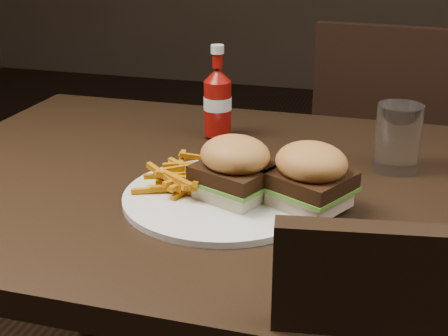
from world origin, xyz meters
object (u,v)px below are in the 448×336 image
(plate, at_px, (222,197))
(dining_table, at_px, (256,192))
(ketchup_bottle, at_px, (218,108))
(tumbler, at_px, (398,139))
(chair_far, at_px, (398,185))

(plate, bearing_deg, dining_table, 70.12)
(ketchup_bottle, xyz_separation_m, tumbler, (0.34, -0.08, -0.01))
(dining_table, xyz_separation_m, tumbler, (0.22, 0.12, 0.08))
(plate, bearing_deg, ketchup_bottle, 107.99)
(dining_table, relative_size, tumbler, 9.94)
(dining_table, relative_size, chair_far, 2.64)
(plate, distance_m, ketchup_bottle, 0.30)
(dining_table, bearing_deg, chair_far, 73.80)
(dining_table, height_order, ketchup_bottle, ketchup_bottle)
(dining_table, height_order, tumbler, tumbler)
(dining_table, distance_m, tumbler, 0.26)
(dining_table, height_order, plate, plate)
(plate, height_order, tumbler, tumbler)
(chair_far, distance_m, tumbler, 0.80)
(chair_far, relative_size, ketchup_bottle, 4.23)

